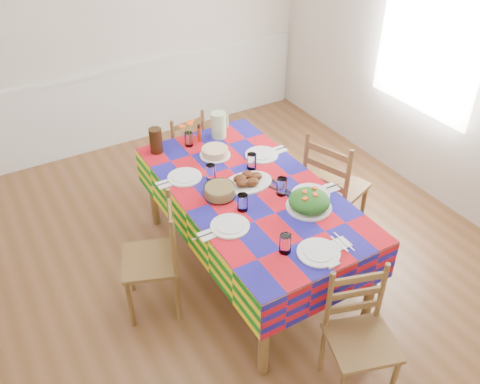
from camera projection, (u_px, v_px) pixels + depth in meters
name	position (u px, v px, depth m)	size (l,w,h in m)	color
room	(231.00, 127.00, 3.53)	(4.58, 5.08, 2.78)	brown
wainscot	(125.00, 103.00, 5.77)	(4.41, 0.06, 0.92)	white
window_right	(430.00, 38.00, 4.56)	(1.40, 1.40, 0.00)	white
dining_table	(251.00, 199.00, 3.93)	(1.10, 2.05, 0.80)	brown
setting_near_head	(307.00, 249.00, 3.29)	(0.46, 0.31, 0.14)	white
setting_left_near	(234.00, 218.00, 3.55)	(0.50, 0.30, 0.13)	white
setting_left_far	(193.00, 176.00, 3.98)	(0.50, 0.29, 0.13)	white
setting_right_near	(301.00, 191.00, 3.80)	(0.54, 0.31, 0.14)	white
setting_right_far	(259.00, 157.00, 4.20)	(0.52, 0.30, 0.13)	white
meat_platter	(248.00, 181.00, 3.91)	(0.40, 0.29, 0.08)	white
salad_platter	(309.00, 202.00, 3.66)	(0.34, 0.34, 0.14)	white
pasta_bowl	(220.00, 191.00, 3.78)	(0.24, 0.24, 0.09)	white
cake	(215.00, 152.00, 4.25)	(0.26, 0.26, 0.07)	white
serving_utensils	(282.00, 189.00, 3.87)	(0.15, 0.33, 0.01)	black
flower_vase	(188.00, 135.00, 4.35)	(0.15, 0.12, 0.24)	white
hot_sauce	(199.00, 133.00, 4.42)	(0.04, 0.04, 0.16)	red
green_pitcher	(219.00, 125.00, 4.47)	(0.13, 0.13, 0.23)	#B2D898
tea_pitcher	(156.00, 140.00, 4.26)	(0.11, 0.11, 0.22)	black
name_card	(334.00, 265.00, 3.19)	(0.09, 0.03, 0.02)	white
chair_near	(359.00, 337.00, 3.18)	(0.51, 0.49, 0.92)	brown
chair_far	(183.00, 152.00, 4.99)	(0.45, 0.43, 0.90)	brown
chair_left	(156.00, 259.00, 3.72)	(0.53, 0.54, 0.96)	brown
chair_right	(332.00, 188.00, 4.36)	(0.58, 0.59, 1.06)	brown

